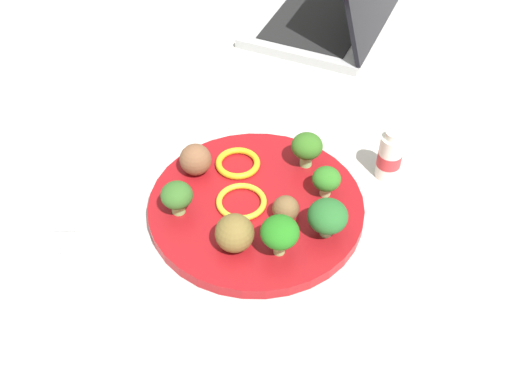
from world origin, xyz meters
TOP-DOWN VIEW (x-y plane):
  - ground_plane at (0.00, 0.00)m, footprint 4.00×4.00m
  - plate at (0.00, 0.00)m, footprint 0.28×0.28m
  - broccoli_floret_center at (-0.10, -0.01)m, footprint 0.04×0.04m
  - broccoli_floret_far_rim at (0.08, -0.06)m, footprint 0.05×0.05m
  - broccoli_floret_mid_left at (0.02, -0.08)m, footprint 0.05×0.05m
  - broccoli_floret_front_right at (0.09, 0.01)m, footprint 0.04×0.04m
  - broccoli_floret_front_left at (0.07, 0.07)m, footprint 0.04×0.04m
  - meatball_front_right at (0.03, -0.03)m, footprint 0.03×0.03m
  - meatball_far_rim at (-0.03, -0.07)m, footprint 0.05×0.05m
  - meatball_near_rim at (-0.08, 0.07)m, footprint 0.04×0.04m
  - pepper_ring_near_rim at (-0.02, -0.00)m, footprint 0.08×0.08m
  - pepper_ring_back_left at (-0.02, 0.07)m, footprint 0.08×0.08m
  - napkin at (-0.26, -0.03)m, footprint 0.18×0.13m
  - fork at (-0.25, -0.01)m, footprint 0.12×0.02m
  - knife at (-0.25, -0.05)m, footprint 0.15×0.02m
  - yogurt_bottle at (0.19, 0.05)m, footprint 0.03×0.03m
  - laptop at (0.19, 0.47)m, footprint 0.35×0.39m

SIDE VIEW (x-z plane):
  - ground_plane at x=0.00m, z-range 0.00..0.00m
  - napkin at x=-0.26m, z-range 0.00..0.01m
  - knife at x=-0.25m, z-range 0.00..0.01m
  - fork at x=-0.25m, z-range 0.00..0.01m
  - plate at x=0.00m, z-range 0.00..0.02m
  - pepper_ring_near_rim at x=-0.02m, z-range 0.02..0.02m
  - pepper_ring_back_left at x=-0.02m, z-range 0.02..0.02m
  - meatball_front_right at x=0.03m, z-range 0.02..0.05m
  - yogurt_bottle at x=0.19m, z-range 0.00..0.07m
  - meatball_near_rim at x=-0.08m, z-range 0.02..0.06m
  - laptop at x=0.19m, z-range -0.07..0.14m
  - meatball_far_rim at x=-0.03m, z-range 0.02..0.06m
  - broccoli_floret_front_right at x=0.09m, z-range 0.02..0.06m
  - broccoli_floret_center at x=-0.10m, z-range 0.02..0.07m
  - broccoli_floret_far_rim at x=0.08m, z-range 0.02..0.07m
  - broccoli_floret_front_left at x=0.07m, z-range 0.02..0.07m
  - broccoli_floret_mid_left at x=0.02m, z-range 0.02..0.08m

